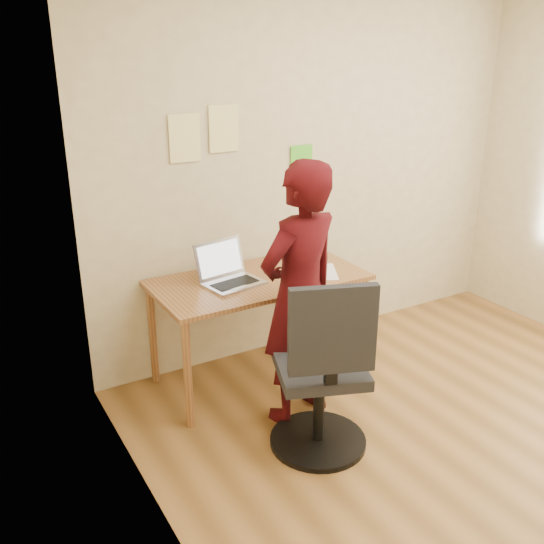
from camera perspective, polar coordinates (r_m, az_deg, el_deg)
room at (r=3.22m, az=22.06°, el=4.16°), size 3.58×3.58×2.78m
desk at (r=4.01m, az=-1.24°, el=-1.70°), size 1.40×0.70×0.74m
laptop at (r=3.89m, az=-4.07°, el=-0.26°), size 0.40×0.37×0.26m
paper_sheet at (r=4.10m, az=4.50°, el=0.04°), size 0.34×0.38×0.00m
phone at (r=3.94m, az=2.65°, el=-0.72°), size 0.11×0.13×0.01m
wall_note_left at (r=3.93m, az=-8.21°, el=12.36°), size 0.21×0.00×0.30m
wall_note_mid at (r=4.04m, az=-4.55°, el=13.30°), size 0.21×0.00×0.30m
wall_note_right at (r=4.37m, az=2.79°, el=10.29°), size 0.18×0.00×0.24m
office_chair at (r=3.37m, az=4.82°, el=-10.11°), size 0.61×0.62×1.08m
person at (r=3.55m, az=2.61°, el=-2.21°), size 0.66×0.50×1.61m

